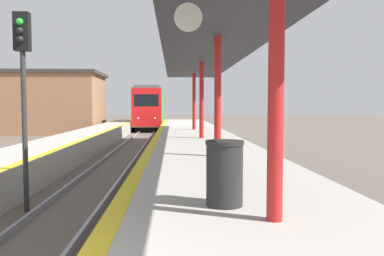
{
  "coord_description": "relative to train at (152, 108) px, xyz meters",
  "views": [
    {
      "loc": [
        2.49,
        -2.52,
        2.54
      ],
      "look_at": [
        3.41,
        15.69,
        1.47
      ],
      "focal_mm": 35.0,
      "sensor_mm": 36.0,
      "label": 1
    }
  ],
  "objects": [
    {
      "name": "signal_near",
      "position": [
        -1.04,
        -35.13,
        0.99
      ],
      "size": [
        0.36,
        0.31,
        4.73
      ],
      "color": "#2D2D2D",
      "rests_on": "ground"
    },
    {
      "name": "station_building",
      "position": [
        -9.73,
        -8.8,
        0.54
      ],
      "size": [
        11.24,
        6.73,
        5.65
      ],
      "color": "#9E6B4C",
      "rests_on": "ground"
    },
    {
      "name": "trash_bin",
      "position": [
        3.28,
        -38.5,
        -0.79
      ],
      "size": [
        0.59,
        0.59,
        1.01
      ],
      "color": "#262628",
      "rests_on": "platform_right"
    },
    {
      "name": "train",
      "position": [
        0.0,
        0.0,
        0.0
      ],
      "size": [
        2.85,
        18.47,
        4.53
      ],
      "color": "black",
      "rests_on": "ground"
    },
    {
      "name": "station_canopy",
      "position": [
        3.85,
        -29.6,
        2.37
      ],
      "size": [
        3.51,
        25.88,
        3.84
      ],
      "color": "red",
      "rests_on": "platform_right"
    }
  ]
}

